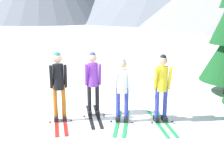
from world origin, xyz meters
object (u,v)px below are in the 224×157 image
skier_in_yellow (162,84)px  skier_in_black (59,83)px  skier_in_purple (93,80)px  skier_in_white (122,87)px

skier_in_yellow → skier_in_black: bearing=-168.0°
skier_in_purple → skier_in_white: skier_in_purple is taller
skier_in_black → skier_in_white: (1.61, 0.34, -0.08)m
skier_in_white → skier_in_yellow: size_ratio=0.98×
skier_in_purple → skier_in_yellow: 1.86m
skier_in_black → skier_in_yellow: 2.66m
skier_in_yellow → skier_in_white: bearing=-167.8°
skier_in_purple → skier_in_yellow: size_ratio=0.99×
skier_in_white → skier_in_yellow: 1.01m
skier_in_black → skier_in_white: bearing=11.8°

